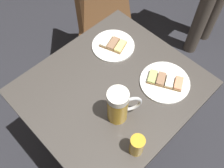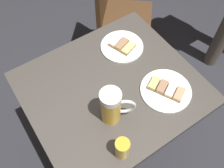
{
  "view_description": "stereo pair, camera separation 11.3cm",
  "coord_description": "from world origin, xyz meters",
  "views": [
    {
      "loc": [
        -0.43,
        -0.44,
        1.74
      ],
      "look_at": [
        0.0,
        0.0,
        0.79
      ],
      "focal_mm": 40.17,
      "sensor_mm": 36.0,
      "label": 1
    },
    {
      "loc": [
        -0.34,
        -0.51,
        1.74
      ],
      "look_at": [
        0.0,
        0.0,
        0.79
      ],
      "focal_mm": 40.17,
      "sensor_mm": 36.0,
      "label": 2
    }
  ],
  "objects": [
    {
      "name": "cafe_table",
      "position": [
        0.0,
        0.0,
        0.6
      ],
      "size": [
        0.77,
        0.69,
        0.77
      ],
      "color": "black",
      "rests_on": "ground_plane"
    },
    {
      "name": "cafe_chair",
      "position": [
        0.48,
        0.66,
        0.52
      ],
      "size": [
        0.54,
        0.54,
        0.91
      ],
      "rotation": [
        0.0,
        0.0,
        -2.3
      ],
      "color": "#472D19",
      "rests_on": "ground_plane"
    },
    {
      "name": "plate_near",
      "position": [
        0.17,
        0.17,
        0.78
      ],
      "size": [
        0.22,
        0.22,
        0.03
      ],
      "color": "white",
      "rests_on": "cafe_table"
    },
    {
      "name": "plate_far",
      "position": [
        0.19,
        -0.16,
        0.78
      ],
      "size": [
        0.23,
        0.23,
        0.03
      ],
      "color": "white",
      "rests_on": "cafe_table"
    },
    {
      "name": "beer_mug",
      "position": [
        -0.08,
        -0.12,
        0.86
      ],
      "size": [
        0.13,
        0.1,
        0.18
      ],
      "color": "gold",
      "rests_on": "cafe_table"
    },
    {
      "name": "ground_plane",
      "position": [
        0.0,
        0.0,
        0.0
      ],
      "size": [
        6.0,
        6.0,
        0.0
      ],
      "primitive_type": "plane",
      "color": "#28282D"
    },
    {
      "name": "beer_glass_small",
      "position": [
        -0.14,
        -0.28,
        0.82
      ],
      "size": [
        0.06,
        0.06,
        0.11
      ],
      "primitive_type": "cylinder",
      "color": "gold",
      "rests_on": "cafe_table"
    }
  ]
}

